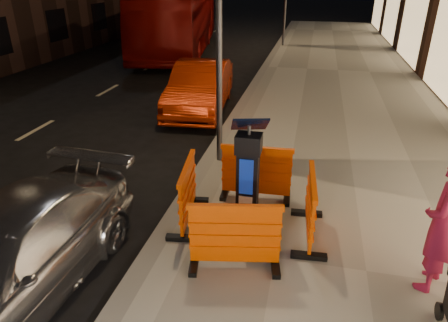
% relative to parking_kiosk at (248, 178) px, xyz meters
% --- Properties ---
extents(ground_plane, '(120.00, 120.00, 0.00)m').
position_rel_parking_kiosk_xyz_m(ground_plane, '(-1.24, -0.66, -1.03)').
color(ground_plane, black).
rests_on(ground_plane, ground).
extents(sidewalk, '(6.00, 60.00, 0.15)m').
position_rel_parking_kiosk_xyz_m(sidewalk, '(1.76, -0.66, -0.95)').
color(sidewalk, gray).
rests_on(sidewalk, ground).
extents(kerb, '(0.30, 60.00, 0.15)m').
position_rel_parking_kiosk_xyz_m(kerb, '(-1.24, -0.66, -0.95)').
color(kerb, slate).
rests_on(kerb, ground).
extents(parking_kiosk, '(0.61, 0.61, 1.76)m').
position_rel_parking_kiosk_xyz_m(parking_kiosk, '(0.00, 0.00, 0.00)').
color(parking_kiosk, black).
rests_on(parking_kiosk, sidewalk).
extents(barrier_front, '(1.33, 0.74, 0.98)m').
position_rel_parking_kiosk_xyz_m(barrier_front, '(0.00, -0.95, -0.39)').
color(barrier_front, '#EC4900').
rests_on(barrier_front, sidewalk).
extents(barrier_back, '(1.28, 0.58, 0.98)m').
position_rel_parking_kiosk_xyz_m(barrier_back, '(0.00, 0.95, -0.39)').
color(barrier_back, '#EC4900').
rests_on(barrier_back, sidewalk).
extents(barrier_kerbside, '(0.68, 1.32, 0.98)m').
position_rel_parking_kiosk_xyz_m(barrier_kerbside, '(-0.95, 0.00, -0.39)').
color(barrier_kerbside, '#EC4900').
rests_on(barrier_kerbside, sidewalk).
extents(barrier_bldgside, '(0.60, 1.29, 0.98)m').
position_rel_parking_kiosk_xyz_m(barrier_bldgside, '(0.95, 0.00, -0.39)').
color(barrier_bldgside, '#EC4900').
rests_on(barrier_bldgside, sidewalk).
extents(car_silver, '(1.97, 4.32, 1.23)m').
position_rel_parking_kiosk_xyz_m(car_silver, '(-2.68, -1.98, -1.03)').
color(car_silver, '#A2A2A7').
rests_on(car_silver, ground).
extents(car_red, '(1.90, 4.39, 1.40)m').
position_rel_parking_kiosk_xyz_m(car_red, '(-2.44, 5.97, -1.03)').
color(car_red, '#A32105').
rests_on(car_red, ground).
extents(bus_doubledecker, '(4.66, 11.91, 3.23)m').
position_rel_parking_kiosk_xyz_m(bus_doubledecker, '(-6.15, 15.19, -1.03)').
color(bus_doubledecker, maroon).
rests_on(bus_doubledecker, ground).
extents(man, '(0.71, 0.80, 1.85)m').
position_rel_parking_kiosk_xyz_m(man, '(2.50, -0.73, 0.05)').
color(man, maroon).
rests_on(man, sidewalk).
extents(street_lamp_mid, '(0.12, 0.12, 6.00)m').
position_rel_parking_kiosk_xyz_m(street_lamp_mid, '(-0.99, 2.34, 2.12)').
color(street_lamp_mid, '#3F3F44').
rests_on(street_lamp_mid, sidewalk).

